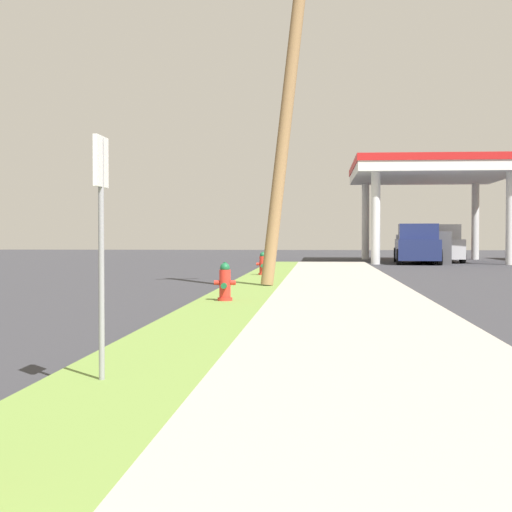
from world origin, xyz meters
name	(u,v)px	position (x,y,z in m)	size (l,w,h in m)	color
fire_hydrant_second	(225,284)	(0.59, 16.32, 0.45)	(0.42, 0.37, 0.74)	red
fire_hydrant_third	(263,265)	(0.59, 26.69, 0.45)	(0.42, 0.37, 0.74)	red
utility_pole_midground	(286,116)	(1.56, 21.34, 4.42)	(1.79, 1.03, 8.45)	#937047
street_sign_post	(101,206)	(0.53, 7.75, 1.63)	(0.05, 0.36, 2.12)	gray
car_red_by_near_pump	(427,247)	(9.09, 51.25, 0.72)	(2.22, 4.62, 1.57)	red
truck_silver_at_forecourt	(436,245)	(8.53, 43.72, 0.91)	(2.36, 5.49, 1.97)	#BCBCC1
truck_navy_on_apron	(417,245)	(7.25, 41.22, 0.91)	(2.43, 5.51, 1.97)	navy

